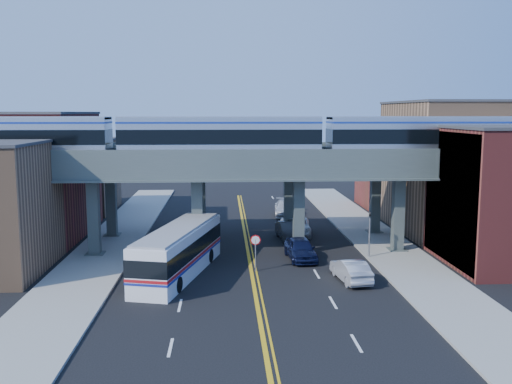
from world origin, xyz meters
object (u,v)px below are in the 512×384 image
at_px(traffic_signal, 370,229).
at_px(car_lane_c, 295,227).
at_px(transit_train, 220,137).
at_px(transit_bus, 179,251).
at_px(car_parked_curb, 351,270).
at_px(car_lane_b, 289,231).
at_px(car_lane_d, 285,208).
at_px(stop_sign, 256,247).
at_px(car_lane_a, 301,249).

xyz_separation_m(traffic_signal, car_lane_c, (-4.63, 8.65, -1.49)).
distance_m(transit_train, traffic_signal, 13.48).
bearing_deg(car_lane_c, transit_bus, -123.18).
bearing_deg(car_parked_curb, car_lane_b, -84.71).
xyz_separation_m(transit_train, car_lane_c, (6.73, 6.65, -8.47)).
bearing_deg(transit_bus, car_lane_d, -9.64).
bearing_deg(traffic_signal, car_parked_curb, -115.21).
distance_m(stop_sign, car_parked_curb, 6.85).
bearing_deg(car_parked_curb, transit_bus, -17.85).
bearing_deg(stop_sign, car_lane_a, 39.84).
height_order(transit_train, transit_bus, transit_train).
distance_m(stop_sign, car_lane_c, 12.45).
height_order(car_lane_b, car_lane_d, car_lane_d).
height_order(transit_train, car_lane_b, transit_train).
xyz_separation_m(traffic_signal, car_lane_d, (-4.43, 18.69, -1.48)).
relative_size(traffic_signal, car_lane_b, 0.85).
bearing_deg(transit_bus, car_parked_curb, -86.75).
bearing_deg(car_lane_b, car_lane_a, -94.54).
xyz_separation_m(transit_bus, car_lane_a, (8.94, 3.52, -0.79)).
bearing_deg(car_lane_a, car_parked_curb, -69.93).
bearing_deg(transit_bus, transit_train, -13.41).
relative_size(stop_sign, car_lane_b, 0.55).
height_order(car_lane_d, car_parked_curb, car_lane_d).
distance_m(transit_train, car_lane_d, 19.95).
bearing_deg(car_lane_a, car_lane_d, 83.21).
distance_m(car_lane_b, car_lane_c, 2.03).
xyz_separation_m(stop_sign, car_lane_a, (3.61, 3.02, -0.92)).
xyz_separation_m(traffic_signal, car_lane_a, (-5.29, 0.02, -1.47)).
xyz_separation_m(stop_sign, car_lane_d, (4.47, 21.69, -0.94)).
relative_size(transit_train, car_lane_b, 9.94).
bearing_deg(car_lane_a, transit_bus, -162.68).
height_order(transit_train, car_lane_d, transit_train).
xyz_separation_m(transit_bus, car_lane_b, (8.83, 10.29, -0.84)).
xyz_separation_m(transit_bus, car_parked_curb, (11.53, -2.23, -0.88)).
bearing_deg(car_lane_b, transit_bus, -136.17).
xyz_separation_m(transit_train, car_lane_b, (5.95, 4.78, -8.49)).
distance_m(transit_train, stop_sign, 9.36).
relative_size(traffic_signal, car_lane_d, 0.73).
xyz_separation_m(traffic_signal, car_lane_b, (-5.40, 6.78, -1.51)).
bearing_deg(transit_bus, stop_sign, -70.41).
height_order(stop_sign, car_lane_c, stop_sign).
height_order(traffic_signal, car_lane_b, traffic_signal).
bearing_deg(transit_train, traffic_signal, -9.99).
distance_m(car_lane_c, car_lane_d, 10.04).
distance_m(transit_train, car_lane_a, 10.59).
relative_size(transit_train, car_lane_c, 8.16).
distance_m(traffic_signal, car_lane_b, 8.80).
height_order(stop_sign, car_parked_curb, stop_sign).
bearing_deg(car_lane_d, car_lane_b, -90.36).
relative_size(car_lane_c, car_parked_curb, 1.29).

